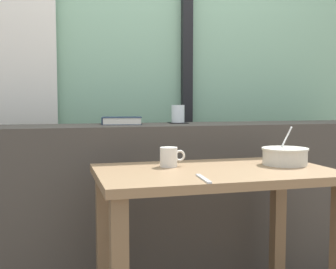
{
  "coord_description": "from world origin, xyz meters",
  "views": [
    {
      "loc": [
        -0.64,
        -1.69,
        0.97
      ],
      "look_at": [
        -0.07,
        0.42,
        0.8
      ],
      "focal_mm": 45.06,
      "sensor_mm": 36.0,
      "label": 1
    }
  ],
  "objects_px": {
    "closed_book": "(122,121)",
    "soup_bowl": "(285,156)",
    "breakfast_table": "(214,199)",
    "ceramic_mug": "(169,157)",
    "coaster_square": "(178,123)",
    "fork_utensil": "(203,178)",
    "juice_glass": "(178,115)"
  },
  "relations": [
    {
      "from": "breakfast_table",
      "to": "closed_book",
      "type": "distance_m",
      "value": 0.79
    },
    {
      "from": "closed_book",
      "to": "soup_bowl",
      "type": "distance_m",
      "value": 0.91
    },
    {
      "from": "closed_book",
      "to": "fork_utensil",
      "type": "distance_m",
      "value": 0.9
    },
    {
      "from": "breakfast_table",
      "to": "ceramic_mug",
      "type": "xyz_separation_m",
      "value": [
        -0.17,
        0.12,
        0.17
      ]
    },
    {
      "from": "closed_book",
      "to": "soup_bowl",
      "type": "height_order",
      "value": "closed_book"
    },
    {
      "from": "closed_book",
      "to": "fork_utensil",
      "type": "height_order",
      "value": "closed_book"
    },
    {
      "from": "juice_glass",
      "to": "closed_book",
      "type": "bearing_deg",
      "value": -177.03
    },
    {
      "from": "coaster_square",
      "to": "ceramic_mug",
      "type": "distance_m",
      "value": 0.62
    },
    {
      "from": "breakfast_table",
      "to": "ceramic_mug",
      "type": "bearing_deg",
      "value": 144.95
    },
    {
      "from": "ceramic_mug",
      "to": "fork_utensil",
      "type": "bearing_deg",
      "value": -82.54
    },
    {
      "from": "breakfast_table",
      "to": "fork_utensil",
      "type": "distance_m",
      "value": 0.27
    },
    {
      "from": "juice_glass",
      "to": "fork_utensil",
      "type": "height_order",
      "value": "juice_glass"
    },
    {
      "from": "coaster_square",
      "to": "juice_glass",
      "type": "relative_size",
      "value": 1.0
    },
    {
      "from": "soup_bowl",
      "to": "ceramic_mug",
      "type": "distance_m",
      "value": 0.52
    },
    {
      "from": "closed_book",
      "to": "ceramic_mug",
      "type": "relative_size",
      "value": 2.1
    },
    {
      "from": "coaster_square",
      "to": "soup_bowl",
      "type": "height_order",
      "value": "soup_bowl"
    },
    {
      "from": "fork_utensil",
      "to": "ceramic_mug",
      "type": "distance_m",
      "value": 0.32
    },
    {
      "from": "soup_bowl",
      "to": "fork_utensil",
      "type": "relative_size",
      "value": 1.21
    },
    {
      "from": "juice_glass",
      "to": "breakfast_table",
      "type": "bearing_deg",
      "value": -93.54
    },
    {
      "from": "soup_bowl",
      "to": "breakfast_table",
      "type": "bearing_deg",
      "value": -174.4
    },
    {
      "from": "ceramic_mug",
      "to": "juice_glass",
      "type": "bearing_deg",
      "value": 69.88
    },
    {
      "from": "coaster_square",
      "to": "ceramic_mug",
      "type": "height_order",
      "value": "coaster_square"
    },
    {
      "from": "fork_utensil",
      "to": "ceramic_mug",
      "type": "relative_size",
      "value": 1.5
    },
    {
      "from": "soup_bowl",
      "to": "juice_glass",
      "type": "bearing_deg",
      "value": 115.26
    },
    {
      "from": "coaster_square",
      "to": "ceramic_mug",
      "type": "bearing_deg",
      "value": -110.12
    },
    {
      "from": "ceramic_mug",
      "to": "closed_book",
      "type": "bearing_deg",
      "value": 102.3
    },
    {
      "from": "breakfast_table",
      "to": "coaster_square",
      "type": "xyz_separation_m",
      "value": [
        0.04,
        0.68,
        0.29
      ]
    },
    {
      "from": "breakfast_table",
      "to": "soup_bowl",
      "type": "relative_size",
      "value": 4.77
    },
    {
      "from": "soup_bowl",
      "to": "coaster_square",
      "type": "bearing_deg",
      "value": 115.26
    },
    {
      "from": "breakfast_table",
      "to": "juice_glass",
      "type": "relative_size",
      "value": 9.8
    },
    {
      "from": "coaster_square",
      "to": "ceramic_mug",
      "type": "relative_size",
      "value": 0.88
    },
    {
      "from": "breakfast_table",
      "to": "fork_utensil",
      "type": "xyz_separation_m",
      "value": [
        -0.12,
        -0.2,
        0.13
      ]
    }
  ]
}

